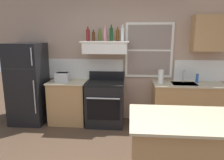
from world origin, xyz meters
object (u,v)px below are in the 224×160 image
object	(u,v)px
toaster	(62,77)
dish_soap_bottle	(197,78)
bottle_amber_wine	(118,35)
refrigerator	(28,84)
bottle_olive_oil_square	(100,35)
bottle_clear_tall	(122,34)
paper_towel_roll	(161,76)
stove_range	(105,103)
bottle_brown_stout	(94,36)
kitchen_island	(187,153)
bottle_dark_green_wine	(111,34)
bottle_red_label_wine	(88,35)
bottle_rose_pink	(105,35)

from	to	relation	value
toaster	dish_soap_bottle	size ratio (longest dim) A/B	1.65
toaster	bottle_amber_wine	xyz separation A→B (m)	(1.14, 0.16, 0.85)
refrigerator	dish_soap_bottle	size ratio (longest dim) A/B	9.47
bottle_olive_oil_square	bottle_clear_tall	bearing A→B (deg)	-9.00
bottle_olive_oil_square	paper_towel_roll	size ratio (longest dim) A/B	1.00
stove_range	toaster	bearing A→B (deg)	-179.72
bottle_brown_stout	kitchen_island	xyz separation A→B (m)	(1.44, -1.87, -1.38)
bottle_clear_tall	paper_towel_roll	world-z (taller)	bottle_clear_tall
bottle_olive_oil_square	dish_soap_bottle	bearing A→B (deg)	-0.29
stove_range	bottle_dark_green_wine	distance (m)	1.42
toaster	bottle_brown_stout	world-z (taller)	bottle_brown_stout
refrigerator	bottle_olive_oil_square	world-z (taller)	bottle_olive_oil_square
paper_towel_roll	bottle_olive_oil_square	bearing A→B (deg)	174.98
refrigerator	paper_towel_roll	bearing A→B (deg)	1.24
bottle_red_label_wine	paper_towel_roll	size ratio (longest dim) A/B	1.07
kitchen_island	paper_towel_roll	bearing A→B (deg)	92.42
bottle_brown_stout	bottle_rose_pink	bearing A→B (deg)	15.90
bottle_red_label_wine	bottle_dark_green_wine	xyz separation A→B (m)	(0.48, -0.04, 0.01)
paper_towel_roll	dish_soap_bottle	distance (m)	0.76
bottle_dark_green_wine	bottle_amber_wine	size ratio (longest dim) A/B	1.14
bottle_red_label_wine	bottle_dark_green_wine	bearing A→B (deg)	-4.70
stove_range	kitchen_island	bearing A→B (deg)	-56.43
toaster	paper_towel_roll	size ratio (longest dim) A/B	1.10
bottle_amber_wine	dish_soap_bottle	xyz separation A→B (m)	(1.64, -0.02, -0.86)
bottle_rose_pink	bottle_clear_tall	size ratio (longest dim) A/B	0.96
bottle_amber_wine	dish_soap_bottle	bearing A→B (deg)	-0.67
refrigerator	toaster	bearing A→B (deg)	1.41
bottle_rose_pink	paper_towel_roll	size ratio (longest dim) A/B	1.14
bottle_brown_stout	bottle_clear_tall	xyz separation A→B (m)	(0.58, 0.03, 0.04)
bottle_olive_oil_square	toaster	bearing A→B (deg)	-168.95
bottle_dark_green_wine	dish_soap_bottle	bearing A→B (deg)	2.19
stove_range	bottle_dark_green_wine	size ratio (longest dim) A/B	3.40
refrigerator	bottle_dark_green_wine	world-z (taller)	bottle_dark_green_wine
refrigerator	bottle_brown_stout	xyz separation A→B (m)	(1.42, 0.07, 0.99)
paper_towel_roll	bottle_dark_green_wine	bearing A→B (deg)	178.15
refrigerator	stove_range	world-z (taller)	refrigerator
bottle_red_label_wine	bottle_brown_stout	world-z (taller)	bottle_red_label_wine
bottle_red_label_wine	bottle_rose_pink	distance (m)	0.35
toaster	kitchen_island	world-z (taller)	toaster
refrigerator	bottle_amber_wine	distance (m)	2.15
bottle_olive_oil_square	stove_range	bearing A→B (deg)	-50.63
refrigerator	dish_soap_bottle	bearing A→B (deg)	2.60
bottle_red_label_wine	stove_range	bearing A→B (deg)	-16.95
paper_towel_roll	bottle_amber_wine	bearing A→B (deg)	172.37
stove_range	kitchen_island	size ratio (longest dim) A/B	0.78
bottle_rose_pink	bottle_amber_wine	size ratio (longest dim) A/B	1.09
toaster	bottle_dark_green_wine	world-z (taller)	bottle_dark_green_wine
toaster	bottle_olive_oil_square	bearing A→B (deg)	11.05
stove_range	bottle_clear_tall	bearing A→B (deg)	12.09
bottle_brown_stout	bottle_rose_pink	size ratio (longest dim) A/B	0.73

